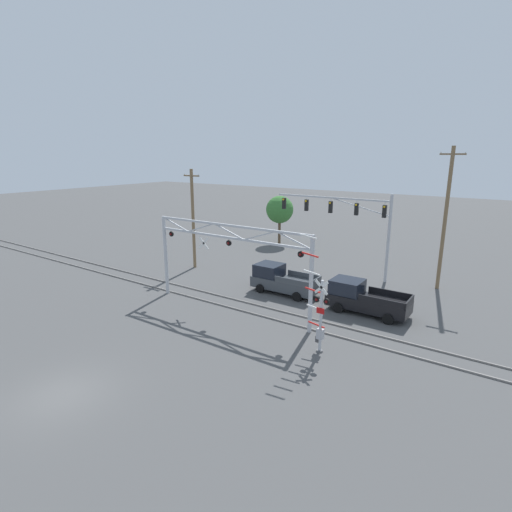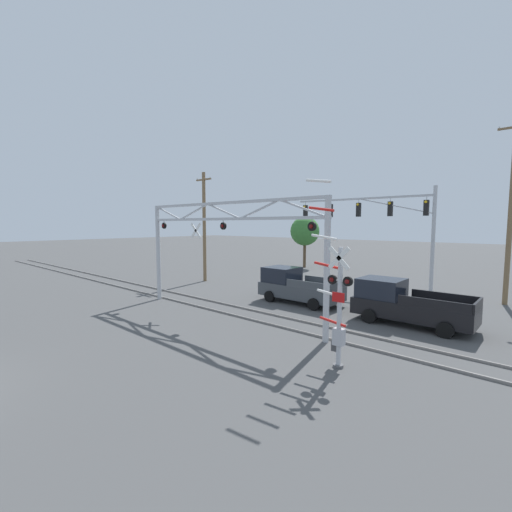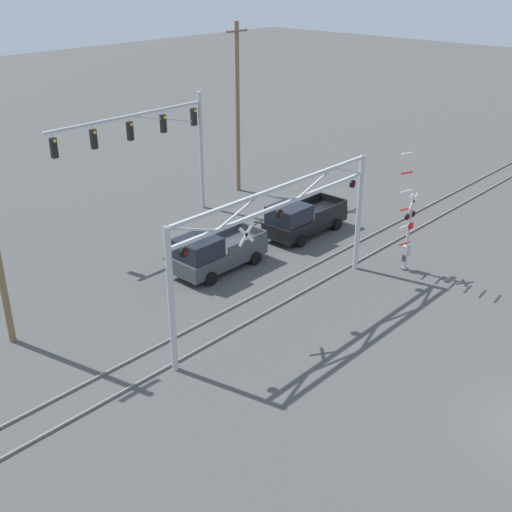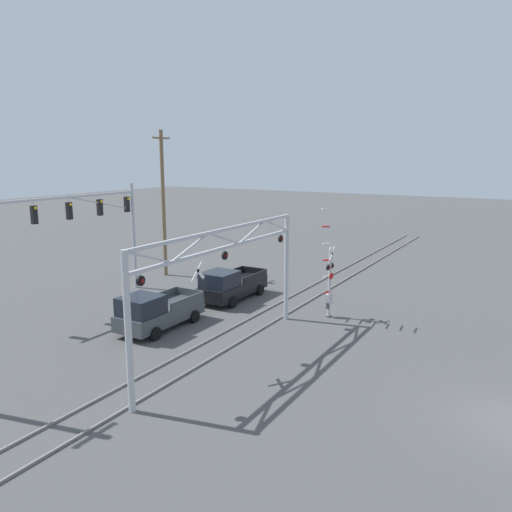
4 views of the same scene
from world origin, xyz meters
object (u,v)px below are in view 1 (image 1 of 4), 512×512
at_px(crossing_gantry, 229,252).
at_px(crossing_signal_mast, 319,314).
at_px(pickup_truck_following, 363,298).
at_px(pickup_truck_lead, 281,280).
at_px(background_tree_beyond_span, 280,210).
at_px(utility_pole_left, 193,218).
at_px(traffic_signal_span, 353,217).
at_px(utility_pole_right, 445,218).

relative_size(crossing_gantry, crossing_signal_mast, 1.94).
bearing_deg(pickup_truck_following, crossing_gantry, -147.77).
distance_m(pickup_truck_lead, background_tree_beyond_span, 17.58).
bearing_deg(utility_pole_left, crossing_gantry, -35.09).
distance_m(traffic_signal_span, utility_pole_left, 14.26).
xyz_separation_m(crossing_signal_mast, pickup_truck_lead, (-6.58, 7.07, -1.18)).
relative_size(utility_pole_right, background_tree_beyond_span, 1.94).
bearing_deg(pickup_truck_lead, pickup_truck_following, -2.92).
relative_size(crossing_gantry, pickup_truck_lead, 2.41).
bearing_deg(crossing_gantry, pickup_truck_following, 32.23).
bearing_deg(traffic_signal_span, pickup_truck_lead, -111.25).
xyz_separation_m(pickup_truck_lead, background_tree_beyond_span, (-9.08, 14.75, 3.04)).
relative_size(pickup_truck_lead, utility_pole_right, 0.47).
bearing_deg(utility_pole_right, traffic_signal_span, -174.57).
bearing_deg(crossing_gantry, crossing_signal_mast, -14.37).
bearing_deg(crossing_signal_mast, traffic_signal_span, 105.05).
height_order(crossing_signal_mast, utility_pole_right, utility_pole_right).
xyz_separation_m(crossing_gantry, crossing_signal_mast, (7.58, -1.94, -1.91)).
xyz_separation_m(pickup_truck_following, utility_pole_left, (-16.89, 1.74, 3.70)).
bearing_deg(utility_pole_right, crossing_gantry, -129.97).
distance_m(crossing_gantry, pickup_truck_lead, 6.07).
bearing_deg(background_tree_beyond_span, traffic_signal_span, -32.80).
bearing_deg(utility_pole_left, background_tree_beyond_span, 84.80).
relative_size(crossing_signal_mast, utility_pole_left, 0.70).
bearing_deg(traffic_signal_span, crossing_gantry, -107.11).
height_order(pickup_truck_lead, utility_pole_left, utility_pole_left).
relative_size(crossing_gantry, traffic_signal_span, 1.18).
height_order(crossing_gantry, utility_pole_right, utility_pole_right).
bearing_deg(traffic_signal_span, background_tree_beyond_span, 147.20).
xyz_separation_m(traffic_signal_span, utility_pole_right, (7.05, 0.67, 0.45)).
relative_size(pickup_truck_lead, background_tree_beyond_span, 0.91).
height_order(traffic_signal_span, pickup_truck_lead, traffic_signal_span).
bearing_deg(pickup_truck_lead, traffic_signal_span, 68.75).
xyz_separation_m(pickup_truck_lead, pickup_truck_following, (6.59, -0.34, 0.00)).
bearing_deg(background_tree_beyond_span, crossing_gantry, -67.88).
height_order(crossing_gantry, utility_pole_left, utility_pole_left).
bearing_deg(utility_pole_left, traffic_signal_span, 23.61).
distance_m(crossing_signal_mast, pickup_truck_following, 6.83).
xyz_separation_m(crossing_signal_mast, utility_pole_left, (-16.87, 8.47, 2.53)).
xyz_separation_m(pickup_truck_following, utility_pole_right, (3.23, 8.12, 4.65)).
xyz_separation_m(crossing_signal_mast, traffic_signal_span, (-3.81, 14.18, 3.03)).
xyz_separation_m(crossing_signal_mast, utility_pole_right, (3.24, 14.85, 3.48)).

